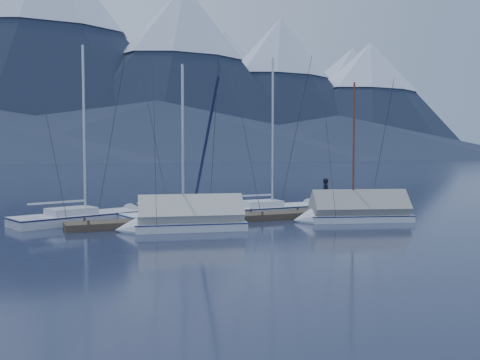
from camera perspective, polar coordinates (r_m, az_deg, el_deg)
name	(u,v)px	position (r m, az deg, el deg)	size (l,w,h in m)	color
ground	(256,225)	(25.67, 1.83, -5.12)	(1000.00, 1000.00, 0.00)	black
mountain_range	(35,76)	(397.43, -22.02, 10.74)	(877.00, 584.00, 150.50)	#475675
dock	(240,219)	(27.45, 0.00, -4.36)	(18.00, 1.50, 0.54)	#382D23
mooring_posts	(231,215)	(27.23, -0.96, -3.91)	(15.12, 1.52, 0.35)	#382D23
sailboat_open_left	(95,218)	(28.32, -15.98, -4.11)	(7.98, 4.56, 10.18)	silver
sailboat_open_mid	(191,216)	(28.42, -5.49, -4.02)	(7.21, 3.37, 9.22)	white
sailboat_open_right	(280,210)	(30.92, 4.51, -3.41)	(7.83, 3.32, 10.22)	silver
sailboat_covered_near	(350,214)	(27.80, 12.30, -3.72)	(6.59, 3.72, 8.20)	silver
sailboat_covered_far	(181,222)	(24.15, -6.70, -4.66)	(6.34, 3.09, 8.55)	silver
person	(326,194)	(30.27, 9.64, -1.53)	(0.67, 0.44, 1.83)	black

